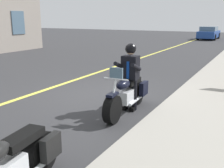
{
  "coord_description": "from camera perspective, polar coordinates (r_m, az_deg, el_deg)",
  "views": [
    {
      "loc": [
        6.63,
        4.08,
        2.36
      ],
      "look_at": [
        1.07,
        1.0,
        0.75
      ],
      "focal_mm": 42.29,
      "sensor_mm": 36.0,
      "label": 1
    }
  ],
  "objects": [
    {
      "name": "rider_main",
      "position": [
        6.74,
        3.93,
        2.86
      ],
      "size": [
        0.64,
        0.57,
        1.74
      ],
      "color": "black",
      "rests_on": "ground_plane"
    },
    {
      "name": "car_silver",
      "position": [
        31.57,
        20.2,
        10.32
      ],
      "size": [
        4.6,
        1.92,
        1.4
      ],
      "color": "navy",
      "rests_on": "ground_plane"
    },
    {
      "name": "motorcycle_parked",
      "position": [
        3.84,
        -21.48,
        -16.61
      ],
      "size": [
        2.22,
        0.79,
        1.26
      ],
      "color": "black",
      "rests_on": "ground_plane"
    },
    {
      "name": "motorcycle_main",
      "position": [
        6.71,
        3.26,
        -2.32
      ],
      "size": [
        2.22,
        0.66,
        1.26
      ],
      "color": "black",
      "rests_on": "ground_plane"
    },
    {
      "name": "lane_center_stripe",
      "position": [
        9.3,
        -13.06,
        -0.84
      ],
      "size": [
        60.0,
        0.16,
        0.01
      ],
      "primitive_type": "cube",
      "color": "#E5DB4C",
      "rests_on": "ground_plane"
    },
    {
      "name": "ground_plane",
      "position": [
        8.13,
        -2.48,
        -2.67
      ],
      "size": [
        80.0,
        80.0,
        0.0
      ],
      "primitive_type": "plane",
      "color": "#333335"
    }
  ]
}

